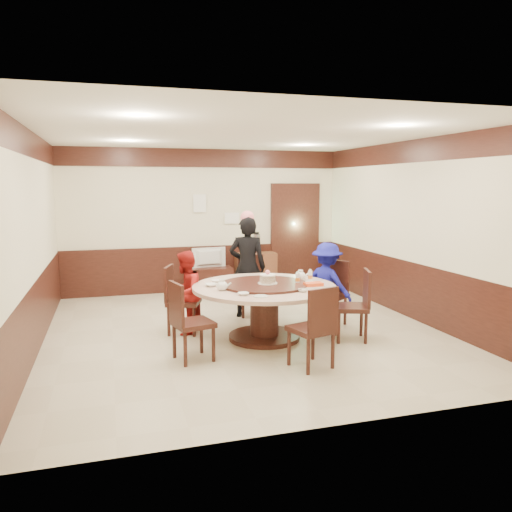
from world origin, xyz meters
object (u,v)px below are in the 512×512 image
object	(u,v)px
television	(210,258)
side_cabinet	(256,271)
shrimp_platter	(313,285)
person_blue	(327,284)
person_red	(186,293)
tv_stand	(210,280)
birthday_cake	(268,279)
person_standing	(247,267)
thermos	(257,244)
banquet_table	(264,301)

from	to	relation	value
television	side_cabinet	distance (m)	1.00
shrimp_platter	television	size ratio (longest dim) A/B	0.44
person_blue	person_red	bearing A→B (deg)	53.06
person_red	shrimp_platter	size ratio (longest dim) A/B	3.95
person_blue	tv_stand	bearing A→B (deg)	-8.43
person_red	birthday_cake	bearing A→B (deg)	87.86
shrimp_platter	person_standing	bearing A→B (deg)	108.31
thermos	shrimp_platter	bearing A→B (deg)	-93.94
banquet_table	shrimp_platter	xyz separation A→B (m)	(0.59, -0.30, 0.24)
birthday_cake	side_cabinet	size ratio (longest dim) A/B	0.34
birthday_cake	thermos	distance (m)	3.32
thermos	side_cabinet	bearing A→B (deg)	180.00
banquet_table	tv_stand	distance (m)	3.18
banquet_table	shrimp_platter	bearing A→B (deg)	-26.61
television	tv_stand	bearing A→B (deg)	180.00
tv_stand	thermos	size ratio (longest dim) A/B	2.24
banquet_table	person_red	size ratio (longest dim) A/B	1.65
person_red	tv_stand	world-z (taller)	person_red
person_red	birthday_cake	xyz separation A→B (m)	(1.03, -0.60, 0.25)
thermos	banquet_table	bearing A→B (deg)	-104.65
birthday_cake	shrimp_platter	world-z (taller)	birthday_cake
television	side_cabinet	xyz separation A→B (m)	(0.94, 0.03, -0.32)
banquet_table	television	bearing A→B (deg)	92.31
birthday_cake	television	bearing A→B (deg)	92.98
thermos	person_red	bearing A→B (deg)	-124.83
tv_stand	television	world-z (taller)	television
banquet_table	person_red	distance (m)	1.14
shrimp_platter	thermos	size ratio (longest dim) A/B	0.79
banquet_table	television	size ratio (longest dim) A/B	2.89
banquet_table	birthday_cake	distance (m)	0.31
person_blue	birthday_cake	world-z (taller)	person_blue
birthday_cake	side_cabinet	xyz separation A→B (m)	(0.78, 3.22, -0.47)
side_cabinet	shrimp_platter	bearing A→B (deg)	-93.63
banquet_table	television	distance (m)	3.17
side_cabinet	person_red	bearing A→B (deg)	-124.54
person_standing	person_red	bearing A→B (deg)	53.61
person_red	television	bearing A→B (deg)	-170.40
person_red	tv_stand	distance (m)	2.76
person_blue	tv_stand	xyz separation A→B (m)	(-1.25, 2.74, -0.38)
person_red	side_cabinet	world-z (taller)	person_red
person_blue	shrimp_platter	world-z (taller)	person_blue
birthday_cake	banquet_table	bearing A→B (deg)	143.95
birthday_cake	tv_stand	world-z (taller)	birthday_cake
person_standing	person_blue	xyz separation A→B (m)	(1.03, -0.79, -0.18)
shrimp_platter	television	distance (m)	3.54
shrimp_platter	thermos	bearing A→B (deg)	86.06
person_standing	television	size ratio (longest dim) A/B	2.39
person_red	person_standing	bearing A→B (deg)	148.46
shrimp_platter	thermos	distance (m)	3.50
person_blue	shrimp_platter	bearing A→B (deg)	110.83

